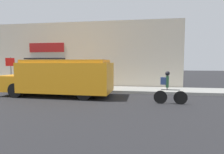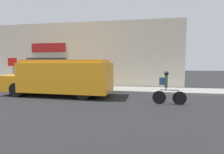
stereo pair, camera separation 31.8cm
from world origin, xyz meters
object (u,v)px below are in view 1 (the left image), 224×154
school_bus (61,77)px  stop_sign_post (11,67)px  cyclist (168,88)px  trash_bin (24,81)px

school_bus → stop_sign_post: size_ratio=3.02×
cyclist → trash_bin: size_ratio=2.00×
school_bus → cyclist: size_ratio=4.20×
cyclist → trash_bin: bearing=160.1°
cyclist → trash_bin: cyclist is taller
stop_sign_post → trash_bin: (0.37, 0.97, -1.10)m
trash_bin → school_bus: bearing=-32.5°
school_bus → trash_bin: 5.36m
school_bus → trash_bin: bearing=149.2°
cyclist → stop_sign_post: 11.40m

